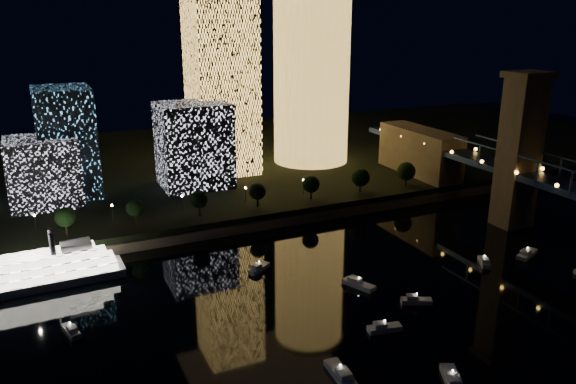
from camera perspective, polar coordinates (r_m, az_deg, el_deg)
name	(u,v)px	position (r m, az deg, el deg)	size (l,w,h in m)	color
ground	(458,348)	(126.70, 16.91, -14.96)	(520.00, 520.00, 0.00)	black
far_bank	(220,162)	(257.23, -6.96, 3.04)	(420.00, 160.00, 5.00)	black
seawall	(292,218)	(187.91, 0.43, -2.66)	(420.00, 6.00, 3.00)	#6B5E4C
tower_cylindrical	(312,69)	(241.69, 2.41, 12.39)	(34.00, 34.00, 79.11)	#F9B84F
tower_rectangular	(221,76)	(225.90, -6.78, 11.58)	(24.10, 24.10, 76.68)	#F9B84F
midrise_blocks	(87,153)	(208.81, -19.75, 3.76)	(100.22, 31.40, 37.93)	white
riverboat	(23,275)	(158.39, -25.36, -7.59)	(48.71, 11.74, 14.58)	silver
motorboats	(404,307)	(137.42, 11.67, -11.39)	(135.04, 69.33, 2.78)	silver
esplanade_trees	(221,196)	(182.44, -6.86, -0.44)	(166.37, 6.87, 8.93)	black
street_lamps	(182,200)	(185.56, -10.71, -0.79)	(132.70, 0.70, 5.65)	black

